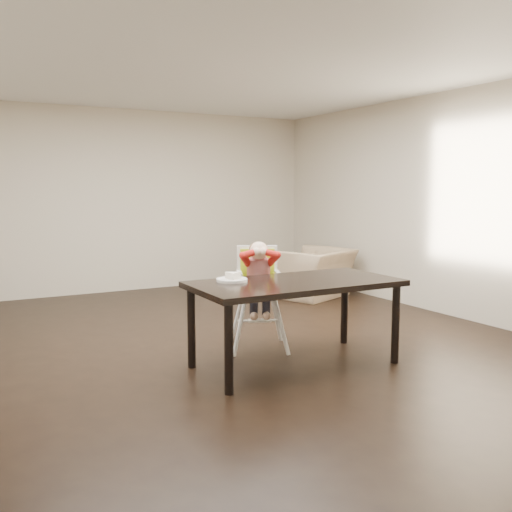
# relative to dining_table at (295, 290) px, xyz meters

# --- Properties ---
(ground) EXTENTS (7.00, 7.00, 0.00)m
(ground) POSITION_rel_dining_table_xyz_m (-0.29, 0.81, -0.67)
(ground) COLOR black
(ground) RESTS_ON ground
(room_walls) EXTENTS (6.02, 7.02, 2.71)m
(room_walls) POSITION_rel_dining_table_xyz_m (-0.29, 0.81, 1.18)
(room_walls) COLOR beige
(room_walls) RESTS_ON ground
(dining_table) EXTENTS (1.80, 0.90, 0.75)m
(dining_table) POSITION_rel_dining_table_xyz_m (0.00, 0.00, 0.00)
(dining_table) COLOR black
(dining_table) RESTS_ON ground
(high_chair) EXTENTS (0.57, 0.57, 1.04)m
(high_chair) POSITION_rel_dining_table_xyz_m (-0.01, 0.64, 0.06)
(high_chair) COLOR white
(high_chair) RESTS_ON ground
(plate) EXTENTS (0.31, 0.31, 0.08)m
(plate) POSITION_rel_dining_table_xyz_m (-0.49, 0.24, 0.11)
(plate) COLOR white
(plate) RESTS_ON dining_table
(armchair) EXTENTS (1.23, 1.03, 0.91)m
(armchair) POSITION_rel_dining_table_xyz_m (1.91, 2.54, -0.21)
(armchair) COLOR tan
(armchair) RESTS_ON ground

